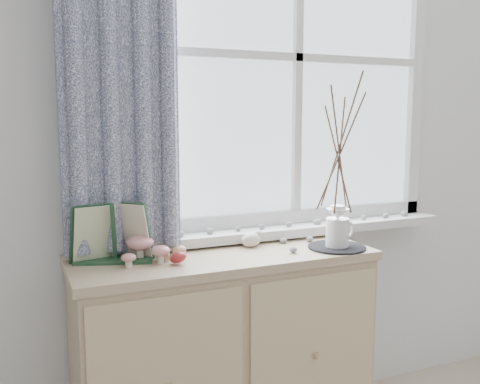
{
  "coord_description": "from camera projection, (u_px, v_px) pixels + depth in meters",
  "views": [
    {
      "loc": [
        -0.91,
        -0.16,
        1.39
      ],
      "look_at": [
        -0.1,
        1.7,
        1.1
      ],
      "focal_mm": 40.0,
      "sensor_mm": 36.0,
      "label": 1
    }
  ],
  "objects": [
    {
      "name": "sideboard",
      "position": [
        224.0,
        355.0,
        2.17
      ],
      "size": [
        1.2,
        0.45,
        0.85
      ],
      "color": "tan",
      "rests_on": "ground"
    },
    {
      "name": "botanical_book",
      "position": [
        115.0,
        233.0,
        1.95
      ],
      "size": [
        0.36,
        0.23,
        0.23
      ],
      "primitive_type": null,
      "rotation": [
        0.0,
        0.0,
        -0.31
      ],
      "color": "#1F4129",
      "rests_on": "sideboard"
    },
    {
      "name": "toadstool_cluster",
      "position": [
        143.0,
        247.0,
        1.99
      ],
      "size": [
        0.18,
        0.16,
        0.1
      ],
      "color": "silver",
      "rests_on": "sideboard"
    },
    {
      "name": "wooden_eggs",
      "position": [
        167.0,
        254.0,
        2.01
      ],
      "size": [
        0.16,
        0.17,
        0.06
      ],
      "color": "tan",
      "rests_on": "sideboard"
    },
    {
      "name": "songbird_figurine",
      "position": [
        251.0,
        239.0,
        2.22
      ],
      "size": [
        0.14,
        0.09,
        0.07
      ],
      "primitive_type": null,
      "rotation": [
        0.0,
        0.0,
        0.27
      ],
      "color": "beige",
      "rests_on": "sideboard"
    },
    {
      "name": "crocheted_doily",
      "position": [
        337.0,
        247.0,
        2.2
      ],
      "size": [
        0.24,
        0.24,
        0.01
      ],
      "primitive_type": "cylinder",
      "color": "black",
      "rests_on": "sideboard"
    },
    {
      "name": "twig_pitcher",
      "position": [
        339.0,
        148.0,
        2.15
      ],
      "size": [
        0.31,
        0.31,
        0.72
      ],
      "rotation": [
        0.0,
        0.0,
        0.28
      ],
      "color": "white",
      "rests_on": "crocheted_doily"
    },
    {
      "name": "sideboard_pebbles",
      "position": [
        295.0,
        243.0,
        2.25
      ],
      "size": [
        0.33,
        0.23,
        0.02
      ],
      "color": "gray",
      "rests_on": "sideboard"
    }
  ]
}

